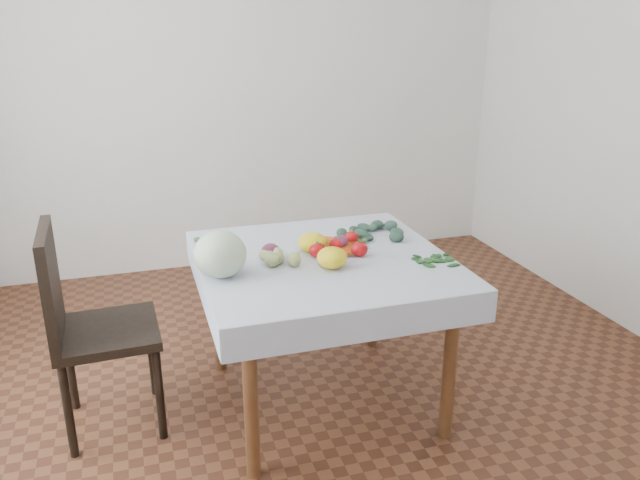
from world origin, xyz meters
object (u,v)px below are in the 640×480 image
object	(u,v)px
chair	(83,318)
cabbage	(220,254)
carrot_bunch	(347,245)
heirloom_back	(312,243)
table	(323,278)

from	to	relation	value
chair	cabbage	xyz separation A→B (m)	(0.59, -0.18, 0.30)
carrot_bunch	heirloom_back	bearing A→B (deg)	-179.84
table	cabbage	world-z (taller)	cabbage
cabbage	carrot_bunch	distance (m)	0.65
table	heirloom_back	distance (m)	0.17
chair	heirloom_back	size ratio (longest dim) A/B	7.15
table	carrot_bunch	world-z (taller)	carrot_bunch
chair	carrot_bunch	xyz separation A→B (m)	(1.21, -0.02, 0.21)
chair	cabbage	world-z (taller)	chair
cabbage	carrot_bunch	size ratio (longest dim) A/B	0.85
cabbage	carrot_bunch	xyz separation A→B (m)	(0.63, 0.16, -0.09)
table	chair	xyz separation A→B (m)	(-1.07, 0.10, -0.10)
cabbage	heirloom_back	size ratio (longest dim) A/B	1.63
chair	heirloom_back	world-z (taller)	chair
carrot_bunch	cabbage	bearing A→B (deg)	-165.54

